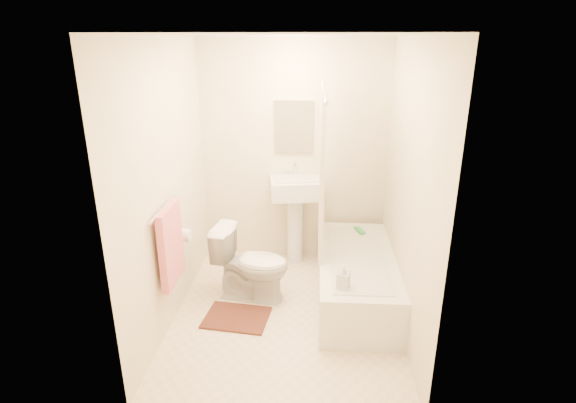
# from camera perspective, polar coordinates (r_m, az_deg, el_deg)

# --- Properties ---
(floor) EXTENTS (2.40, 2.40, 0.00)m
(floor) POSITION_cam_1_polar(r_m,az_deg,el_deg) (4.25, -0.23, -13.96)
(floor) COLOR beige
(floor) RESTS_ON ground
(ceiling) EXTENTS (2.40, 2.40, 0.00)m
(ceiling) POSITION_cam_1_polar(r_m,az_deg,el_deg) (3.53, -0.28, 20.43)
(ceiling) COLOR white
(ceiling) RESTS_ON ground
(wall_back) EXTENTS (2.00, 0.02, 2.40)m
(wall_back) POSITION_cam_1_polar(r_m,az_deg,el_deg) (4.87, 0.74, 6.04)
(wall_back) COLOR beige
(wall_back) RESTS_ON ground
(wall_left) EXTENTS (0.02, 2.40, 2.40)m
(wall_left) POSITION_cam_1_polar(r_m,az_deg,el_deg) (3.91, -15.04, 1.84)
(wall_left) COLOR beige
(wall_left) RESTS_ON ground
(wall_right) EXTENTS (0.02, 2.40, 2.40)m
(wall_right) POSITION_cam_1_polar(r_m,az_deg,el_deg) (3.78, 15.04, 1.22)
(wall_right) COLOR beige
(wall_right) RESTS_ON ground
(mirror) EXTENTS (0.40, 0.03, 0.55)m
(mirror) POSITION_cam_1_polar(r_m,az_deg,el_deg) (4.78, 0.74, 9.47)
(mirror) COLOR white
(mirror) RESTS_ON wall_back
(curtain_rod) EXTENTS (0.03, 1.70, 0.03)m
(curtain_rod) POSITION_cam_1_polar(r_m,az_deg,el_deg) (3.64, 4.71, 14.04)
(curtain_rod) COLOR silver
(curtain_rod) RESTS_ON wall_back
(shower_curtain) EXTENTS (0.04, 0.80, 1.55)m
(shower_curtain) POSITION_cam_1_polar(r_m,az_deg,el_deg) (4.18, 4.34, 3.91)
(shower_curtain) COLOR silver
(shower_curtain) RESTS_ON curtain_rod
(towel_bar) EXTENTS (0.02, 0.60, 0.02)m
(towel_bar) POSITION_cam_1_polar(r_m,az_deg,el_deg) (3.71, -15.50, -0.85)
(towel_bar) COLOR silver
(towel_bar) RESTS_ON wall_left
(towel) EXTENTS (0.06, 0.45, 0.66)m
(towel) POSITION_cam_1_polar(r_m,az_deg,el_deg) (3.82, -14.64, -5.35)
(towel) COLOR #CC7266
(towel) RESTS_ON towel_bar
(toilet_paper) EXTENTS (0.11, 0.12, 0.12)m
(toilet_paper) POSITION_cam_1_polar(r_m,az_deg,el_deg) (4.17, -13.01, -4.20)
(toilet_paper) COLOR white
(toilet_paper) RESTS_ON wall_left
(toilet) EXTENTS (0.78, 0.52, 0.71)m
(toilet) POSITION_cam_1_polar(r_m,az_deg,el_deg) (4.33, -4.66, -7.91)
(toilet) COLOR white
(toilet) RESTS_ON floor
(sink) EXTENTS (0.60, 0.50, 1.05)m
(sink) POSITION_cam_1_polar(r_m,az_deg,el_deg) (4.94, 0.95, -1.96)
(sink) COLOR silver
(sink) RESTS_ON floor
(bathtub) EXTENTS (0.70, 1.61, 0.45)m
(bathtub) POSITION_cam_1_polar(r_m,az_deg,el_deg) (4.40, 8.62, -9.49)
(bathtub) COLOR white
(bathtub) RESTS_ON floor
(bath_mat) EXTENTS (0.61, 0.49, 0.02)m
(bath_mat) POSITION_cam_1_polar(r_m,az_deg,el_deg) (4.20, -6.53, -14.42)
(bath_mat) COLOR #50271F
(bath_mat) RESTS_ON floor
(soap_bottle) EXTENTS (0.12, 0.12, 0.21)m
(soap_bottle) POSITION_cam_1_polar(r_m,az_deg,el_deg) (3.71, 7.06, -9.47)
(soap_bottle) COLOR white
(soap_bottle) RESTS_ON bathtub
(scrub_brush) EXTENTS (0.11, 0.18, 0.04)m
(scrub_brush) POSITION_cam_1_polar(r_m,az_deg,el_deg) (4.78, 9.07, -3.70)
(scrub_brush) COLOR green
(scrub_brush) RESTS_ON bathtub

